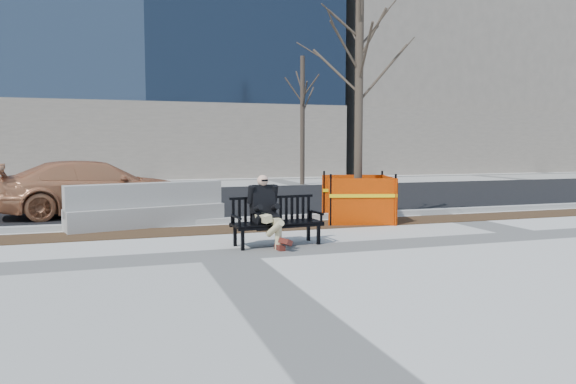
% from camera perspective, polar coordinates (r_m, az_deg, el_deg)
% --- Properties ---
extents(ground, '(120.00, 120.00, 0.00)m').
position_cam_1_polar(ground, '(9.05, -6.56, -6.52)').
color(ground, beige).
rests_on(ground, ground).
extents(mulch_strip, '(40.00, 1.20, 0.02)m').
position_cam_1_polar(mulch_strip, '(11.57, -9.12, -4.00)').
color(mulch_strip, '#47301C').
rests_on(mulch_strip, ground).
extents(asphalt_street, '(60.00, 10.40, 0.01)m').
position_cam_1_polar(asphalt_street, '(17.67, -12.23, -0.96)').
color(asphalt_street, black).
rests_on(asphalt_street, ground).
extents(curb, '(60.00, 0.25, 0.12)m').
position_cam_1_polar(curb, '(12.49, -9.80, -3.09)').
color(curb, '#9E9B93').
rests_on(curb, ground).
extents(bench, '(1.70, 0.73, 0.88)m').
position_cam_1_polar(bench, '(9.80, -1.15, -5.60)').
color(bench, black).
rests_on(bench, ground).
extents(seated_man, '(0.62, 0.95, 1.27)m').
position_cam_1_polar(seated_man, '(9.76, -2.45, -5.64)').
color(seated_man, black).
rests_on(seated_man, ground).
extents(tree_fence, '(2.85, 2.85, 5.77)m').
position_cam_1_polar(tree_fence, '(12.92, 7.28, -3.06)').
color(tree_fence, '#FE3F00').
rests_on(tree_fence, ground).
extents(sedan, '(5.04, 2.65, 1.39)m').
position_cam_1_polar(sedan, '(14.86, -19.31, -2.25)').
color(sedan, '#C27B4F').
rests_on(sedan, ground).
extents(jersey_barrier_left, '(3.47, 1.44, 0.98)m').
position_cam_1_polar(jersey_barrier_left, '(12.38, -14.53, -3.54)').
color(jersey_barrier_left, '#9C9992').
rests_on(jersey_barrier_left, ground).
extents(far_tree_right, '(2.69, 2.69, 6.19)m').
position_cam_1_polar(far_tree_right, '(24.66, 1.51, 0.80)').
color(far_tree_right, '#44372C').
rests_on(far_tree_right, ground).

